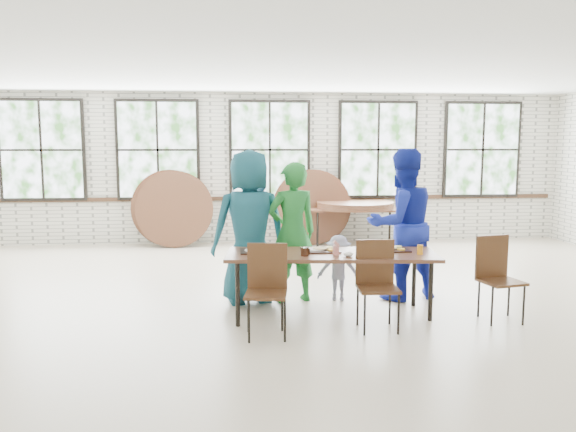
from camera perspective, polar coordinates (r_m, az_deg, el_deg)
name	(u,v)px	position (r m, az deg, el deg)	size (l,w,h in m)	color
room	(270,152)	(11.29, -1.87, 6.50)	(12.00, 12.00, 12.00)	beige
dining_table	(331,257)	(6.48, 4.44, -4.20)	(2.46, 1.02, 0.74)	brown
chair_near_left	(267,282)	(5.87, -2.18, -6.69)	(0.47, 0.46, 0.95)	#472B17
chair_near_right	(376,277)	(6.16, 8.96, -6.11)	(0.43, 0.42, 0.95)	#472B17
chair_spare	(496,271)	(6.80, 20.42, -5.22)	(0.49, 0.48, 0.95)	#472B17
adult_teal	(249,227)	(6.99, -3.94, -1.10)	(0.94, 0.61, 1.92)	#1D626E
adult_green	(292,232)	(7.03, 0.43, -1.68)	(0.64, 0.42, 1.76)	#1E732C
toddler	(338,268)	(7.20, 5.14, -5.27)	(0.54, 0.31, 0.83)	#141540
adult_blue	(402,225)	(7.29, 11.46, -0.85)	(0.94, 0.73, 1.93)	#1726A1
storage_table	(355,211)	(11.08, 6.82, 0.51)	(1.86, 0.92, 0.74)	brown
tabletop_clutter	(341,251)	(6.47, 5.38, -3.54)	(2.06, 0.58, 0.11)	black
round_tops_stacked	(355,205)	(11.06, 6.83, 1.13)	(1.50, 1.50, 0.13)	brown
round_tops_leaning	(243,208)	(11.06, -4.61, 0.79)	(4.34, 0.41, 1.50)	brown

